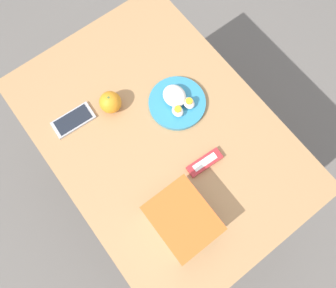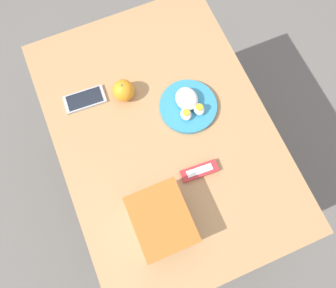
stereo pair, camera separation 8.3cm
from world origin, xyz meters
The scene contains 7 objects.
ground_plane centered at (0.00, 0.00, 0.00)m, with size 10.00×10.00×0.00m, color #66605B.
table centered at (0.00, 0.00, 0.63)m, with size 1.07×0.75×0.71m.
food_container centered at (-0.29, 0.12, 0.75)m, with size 0.21×0.17×0.10m.
orange_fruit centered at (0.19, 0.08, 0.75)m, with size 0.08×0.08×0.08m.
rice_plate centered at (0.05, -0.12, 0.73)m, with size 0.21×0.21×0.06m.
candy_bar centered at (-0.18, -0.06, 0.72)m, with size 0.05×0.13×0.02m.
cell_phone centered at (0.22, 0.22, 0.72)m, with size 0.08×0.15×0.01m.
Camera 1 is at (-0.32, 0.21, 1.81)m, focal length 35.00 mm.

